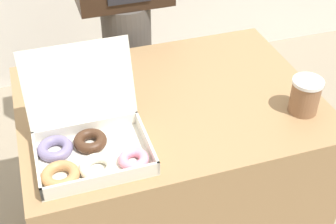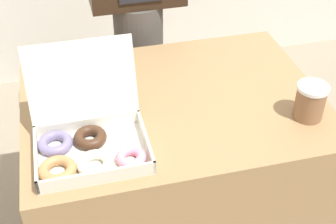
# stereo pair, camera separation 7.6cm
# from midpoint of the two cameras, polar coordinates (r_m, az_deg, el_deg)

# --- Properties ---
(table) EXTENTS (1.04, 0.77, 0.74)m
(table) POSITION_cam_midpoint_polar(r_m,az_deg,el_deg) (1.87, -1.08, -7.62)
(table) COLOR #99754C
(table) RESTS_ON ground_plane
(donut_box) EXTENTS (0.33, 0.33, 0.29)m
(donut_box) POSITION_cam_midpoint_polar(r_m,az_deg,el_deg) (1.41, -11.49, -3.97)
(donut_box) COLOR silver
(donut_box) RESTS_ON table
(coffee_cup) EXTENTS (0.10, 0.10, 0.12)m
(coffee_cup) POSITION_cam_midpoint_polar(r_m,az_deg,el_deg) (1.60, 15.08, 1.90)
(coffee_cup) COLOR #8C6042
(coffee_cup) RESTS_ON table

